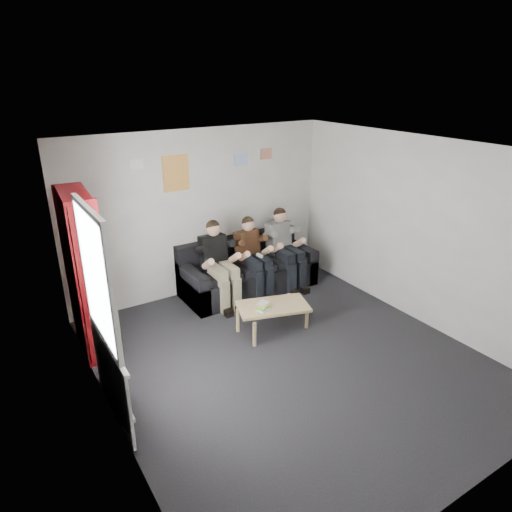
{
  "coord_description": "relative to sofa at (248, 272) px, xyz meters",
  "views": [
    {
      "loc": [
        -3.05,
        -4.02,
        3.5
      ],
      "look_at": [
        0.3,
        1.3,
        0.94
      ],
      "focal_mm": 32.0,
      "sensor_mm": 36.0,
      "label": 1
    }
  ],
  "objects": [
    {
      "name": "room_shell",
      "position": [
        -0.61,
        -2.07,
        1.03
      ],
      "size": [
        5.0,
        5.0,
        5.0
      ],
      "color": "black",
      "rests_on": "ground"
    },
    {
      "name": "sofa",
      "position": [
        0.0,
        0.0,
        0.0
      ],
      "size": [
        2.28,
        0.93,
        0.88
      ],
      "color": "black",
      "rests_on": "ground"
    },
    {
      "name": "bookshelf",
      "position": [
        -2.67,
        -0.4,
        0.77
      ],
      "size": [
        0.32,
        0.97,
        2.17
      ],
      "rotation": [
        0.0,
        0.0,
        -0.08
      ],
      "color": "maroon",
      "rests_on": "ground"
    },
    {
      "name": "coffee_table",
      "position": [
        -0.39,
        -1.34,
        0.03
      ],
      "size": [
        1.0,
        0.55,
        0.4
      ],
      "rotation": [
        0.0,
        0.0,
        -0.3
      ],
      "color": "tan",
      "rests_on": "ground"
    },
    {
      "name": "game_cases",
      "position": [
        -0.56,
        -1.35,
        0.11
      ],
      "size": [
        0.24,
        0.22,
        0.06
      ],
      "rotation": [
        0.0,
        0.0,
        0.32
      ],
      "color": "silver",
      "rests_on": "coffee_table"
    },
    {
      "name": "person_left",
      "position": [
        -0.64,
        -0.21,
        0.36
      ],
      "size": [
        0.41,
        0.88,
        1.36
      ],
      "rotation": [
        0.0,
        0.0,
        -0.08
      ],
      "color": "black",
      "rests_on": "sofa"
    },
    {
      "name": "person_middle",
      "position": [
        0.0,
        -0.2,
        0.34
      ],
      "size": [
        0.39,
        0.83,
        1.31
      ],
      "rotation": [
        0.0,
        0.0,
        0.16
      ],
      "color": "#54321C",
      "rests_on": "sofa"
    },
    {
      "name": "person_right",
      "position": [
        0.64,
        -0.21,
        0.36
      ],
      "size": [
        0.41,
        0.88,
        1.36
      ],
      "rotation": [
        0.0,
        0.0,
        0.09
      ],
      "color": "silver",
      "rests_on": "sofa"
    },
    {
      "name": "radiator",
      "position": [
        -2.76,
        -1.87,
        0.03
      ],
      "size": [
        0.1,
        0.64,
        0.6
      ],
      "color": "white",
      "rests_on": "ground"
    },
    {
      "name": "window",
      "position": [
        -2.83,
        -1.87,
        0.71
      ],
      "size": [
        0.05,
        1.3,
        2.36
      ],
      "color": "white",
      "rests_on": "room_shell"
    },
    {
      "name": "poster_large",
      "position": [
        -1.01,
        0.42,
        1.73
      ],
      "size": [
        0.42,
        0.01,
        0.55
      ],
      "primitive_type": "cube",
      "color": "#DDCD4E",
      "rests_on": "room_shell"
    },
    {
      "name": "poster_blue",
      "position": [
        0.14,
        0.42,
        1.83
      ],
      "size": [
        0.25,
        0.01,
        0.2
      ],
      "primitive_type": "cube",
      "color": "#3F8AD6",
      "rests_on": "room_shell"
    },
    {
      "name": "poster_pink",
      "position": [
        0.64,
        0.42,
        1.88
      ],
      "size": [
        0.22,
        0.01,
        0.18
      ],
      "primitive_type": "cube",
      "color": "#C93F90",
      "rests_on": "room_shell"
    },
    {
      "name": "poster_sign",
      "position": [
        -1.61,
        0.42,
        1.93
      ],
      "size": [
        0.2,
        0.01,
        0.14
      ],
      "primitive_type": "cube",
      "color": "white",
      "rests_on": "room_shell"
    }
  ]
}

